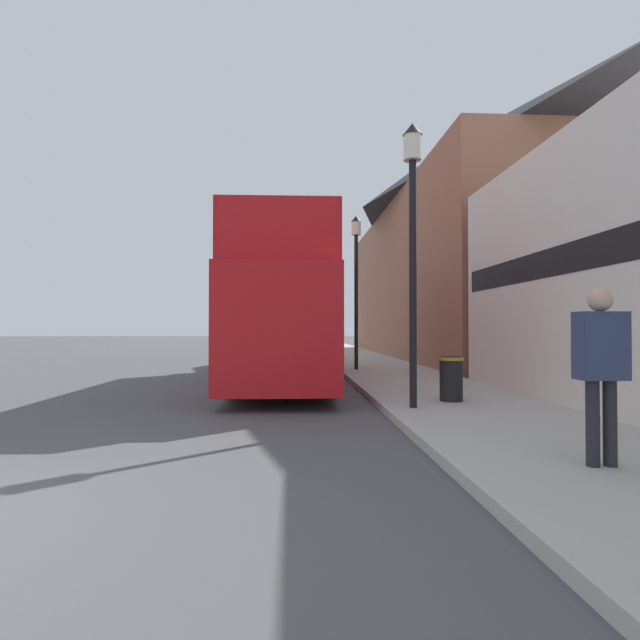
{
  "coord_description": "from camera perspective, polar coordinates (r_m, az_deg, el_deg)",
  "views": [
    {
      "loc": [
        3.17,
        -3.79,
        1.55
      ],
      "look_at": [
        4.02,
        10.75,
        1.79
      ],
      "focal_mm": 28.0,
      "sensor_mm": 36.0,
      "label": 1
    }
  ],
  "objects": [
    {
      "name": "lamp_post_nearest",
      "position": [
        9.24,
        10.55,
        11.98
      ],
      "size": [
        0.35,
        0.35,
        5.08
      ],
      "color": "black",
      "rests_on": "sidewalk"
    },
    {
      "name": "litter_bin",
      "position": [
        10.04,
        14.75,
        -6.34
      ],
      "size": [
        0.48,
        0.48,
        0.86
      ],
      "color": "black",
      "rests_on": "sidewalk"
    },
    {
      "name": "brick_terrace_rear",
      "position": [
        26.97,
        13.92,
        7.49
      ],
      "size": [
        6.0,
        22.72,
        10.97
      ],
      "color": "#9E664C",
      "rests_on": "ground_plane"
    },
    {
      "name": "lamp_post_second",
      "position": [
        17.2,
        4.15,
        6.34
      ],
      "size": [
        0.35,
        0.35,
        5.27
      ],
      "color": "black",
      "rests_on": "sidewalk"
    },
    {
      "name": "ground_plane",
      "position": [
        25.04,
        -10.66,
        -4.46
      ],
      "size": [
        144.0,
        144.0,
        0.0
      ],
      "primitive_type": "plane",
      "color": "#4C4C4F"
    },
    {
      "name": "sidewalk",
      "position": [
        22.09,
        5.27,
        -4.76
      ],
      "size": [
        3.27,
        108.0,
        0.14
      ],
      "color": "#ADAAA3",
      "rests_on": "ground_plane"
    },
    {
      "name": "pedestrian_nearest",
      "position": [
        5.87,
        29.42,
        -3.87
      ],
      "size": [
        0.48,
        0.26,
        1.82
      ],
      "color": "#232328",
      "rests_on": "sidewalk"
    },
    {
      "name": "tour_bus",
      "position": [
        14.17,
        -4.04,
        0.14
      ],
      "size": [
        2.61,
        10.11,
        4.06
      ],
      "rotation": [
        0.0,
        0.0,
        -0.02
      ],
      "color": "red",
      "rests_on": "ground_plane"
    },
    {
      "name": "parked_car_ahead_of_bus",
      "position": [
        22.38,
        -1.92,
        -3.2
      ],
      "size": [
        1.95,
        4.62,
        1.39
      ],
      "rotation": [
        0.0,
        0.0,
        0.05
      ],
      "color": "silver",
      "rests_on": "ground_plane"
    }
  ]
}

